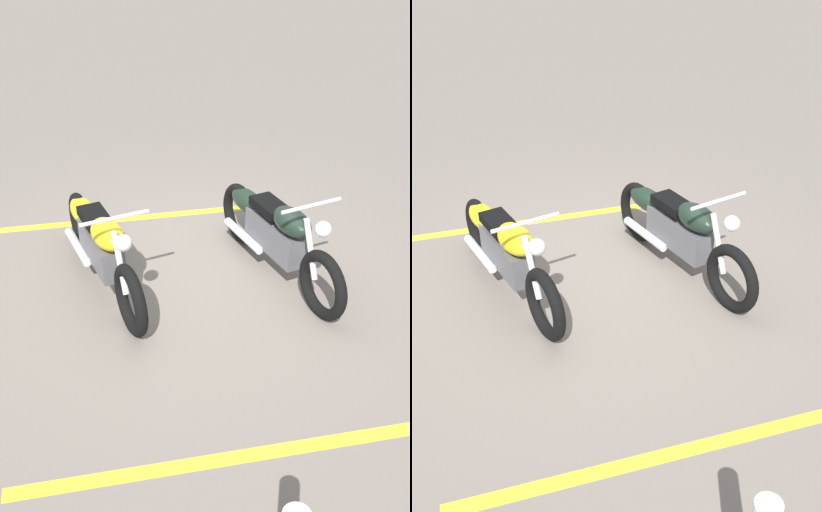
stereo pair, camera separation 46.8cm
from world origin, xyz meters
The scene contains 5 objects.
ground_plane centered at (0.00, 0.00, 0.00)m, with size 60.00×60.00×0.00m, color slate.
motorcycle_bright_foreground centered at (0.06, -0.88, 0.46)m, with size 2.20×0.78×1.04m.
motorcycle_dark_foreground centered at (0.21, 0.85, 0.46)m, with size 2.19×0.79×1.04m.
parking_stripe_near centered at (-1.26, -0.51, 0.00)m, with size 3.20×0.12×0.01m, color yellow.
parking_stripe_mid centered at (2.47, -0.16, 0.00)m, with size 3.20×0.12×0.01m, color yellow.
Camera 2 is at (5.19, -1.47, 3.53)m, focal length 43.33 mm.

